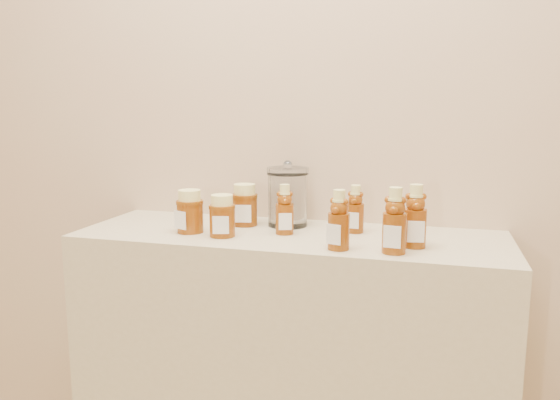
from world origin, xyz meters
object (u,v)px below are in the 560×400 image
(bear_bottle_front_left, at_px, (339,216))
(glass_canister, at_px, (288,194))
(bear_bottle_back_left, at_px, (285,206))
(honey_jar_left, at_px, (190,211))
(display_table, at_px, (289,382))

(bear_bottle_front_left, distance_m, glass_canister, 0.30)
(glass_canister, bearing_deg, bear_bottle_back_left, -79.81)
(bear_bottle_back_left, height_order, glass_canister, glass_canister)
(honey_jar_left, bearing_deg, display_table, 34.37)
(glass_canister, bearing_deg, bear_bottle_front_left, -49.94)
(display_table, relative_size, glass_canister, 6.30)
(bear_bottle_front_left, distance_m, honey_jar_left, 0.44)
(honey_jar_left, distance_m, glass_canister, 0.29)
(bear_bottle_back_left, bearing_deg, bear_bottle_front_left, -54.56)
(honey_jar_left, bearing_deg, glass_canister, 54.96)
(display_table, relative_size, honey_jar_left, 9.86)
(bear_bottle_back_left, bearing_deg, honey_jar_left, 172.71)
(bear_bottle_back_left, height_order, honey_jar_left, bear_bottle_back_left)
(display_table, height_order, glass_canister, glass_canister)
(display_table, height_order, bear_bottle_back_left, bear_bottle_back_left)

